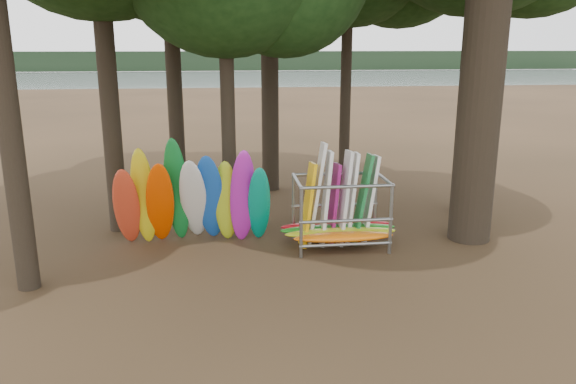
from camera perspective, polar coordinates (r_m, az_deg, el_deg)
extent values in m
plane|color=#47331E|center=(14.60, 1.98, -6.78)|extent=(120.00, 120.00, 0.00)
plane|color=gray|center=(73.64, -5.40, 10.51)|extent=(160.00, 160.00, 0.00)
cube|color=black|center=(123.48, -6.16, 13.10)|extent=(160.00, 4.00, 4.00)
cylinder|color=black|center=(16.72, -18.17, 14.88)|extent=(0.53, 0.53, 11.20)
cylinder|color=black|center=(19.22, -11.72, 15.26)|extent=(0.51, 0.51, 11.25)
cylinder|color=black|center=(20.76, 6.01, 15.26)|extent=(0.39, 0.39, 11.14)
cylinder|color=black|center=(16.12, -6.24, 12.27)|extent=(0.41, 0.41, 9.36)
cylinder|color=black|center=(18.79, 18.17, 15.39)|extent=(0.52, 0.52, 11.59)
ellipsoid|color=red|center=(15.53, -16.05, -1.49)|extent=(0.77, 1.48, 2.47)
ellipsoid|color=gold|center=(15.51, -14.44, -0.49)|extent=(0.67, 1.08, 2.89)
ellipsoid|color=#F34100|center=(15.35, -12.85, -1.17)|extent=(0.92, 1.70, 2.62)
ellipsoid|color=#11712B|center=(15.41, -11.22, 0.11)|extent=(0.70, 1.41, 3.18)
ellipsoid|color=silver|center=(15.38, -9.56, -0.84)|extent=(0.80, 1.97, 2.71)
ellipsoid|color=#164EB5|center=(15.39, -7.92, -0.64)|extent=(0.90, 1.55, 2.73)
ellipsoid|color=#A6BC1F|center=(15.43, -6.28, -0.96)|extent=(0.71, 1.01, 2.48)
ellipsoid|color=#AA1EA2|center=(15.21, -4.63, -0.51)|extent=(0.80, 1.12, 2.80)
ellipsoid|color=#048A6F|center=(15.26, -2.96, -1.27)|extent=(0.65, 1.38, 2.43)
ellipsoid|color=orange|center=(14.98, 5.67, -4.56)|extent=(2.70, 0.55, 0.24)
ellipsoid|color=#BBC41A|center=(15.31, 5.38, -4.12)|extent=(3.08, 0.55, 0.24)
ellipsoid|color=#1F811C|center=(15.61, 5.13, -3.74)|extent=(3.24, 0.55, 0.24)
ellipsoid|color=red|center=(15.91, 4.89, -3.38)|extent=(3.14, 0.55, 0.24)
cube|color=#EEB00C|center=(15.17, 2.01, -1.36)|extent=(0.45, 0.79, 2.32)
cube|color=silver|center=(15.30, 2.85, -0.21)|extent=(0.55, 0.79, 2.83)
cube|color=silver|center=(15.24, 3.86, -0.72)|extent=(0.37, 0.77, 2.63)
cube|color=#8E1766|center=(15.50, 4.64, -1.22)|extent=(0.34, 0.76, 2.24)
cube|color=silver|center=(15.32, 5.72, -0.68)|extent=(0.41, 0.80, 2.63)
cube|color=white|center=(15.54, 6.48, -0.66)|extent=(0.41, 0.76, 2.53)
cube|color=#186F33|center=(15.47, 7.50, -0.75)|extent=(0.57, 0.76, 2.52)
cube|color=white|center=(15.66, 8.27, -0.74)|extent=(0.46, 0.76, 2.45)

